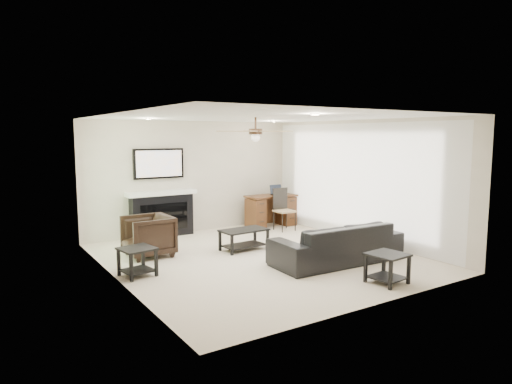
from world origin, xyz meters
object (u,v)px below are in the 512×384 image
armchair (148,236)px  fireplace_unit (162,193)px  sofa (337,243)px  desk (271,211)px  coffee_table (244,240)px

armchair → fireplace_unit: (0.82, 1.40, 0.58)m
sofa → desk: desk is taller
sofa → desk: 3.30m
fireplace_unit → desk: fireplace_unit is taller
armchair → desk: bearing=106.7°
sofa → fireplace_unit: (-1.78, 3.55, 0.61)m
fireplace_unit → desk: (2.61, -0.36, -0.57)m
sofa → coffee_table: bearing=-58.1°
coffee_table → desk: (1.73, 1.59, 0.18)m
coffee_table → armchair: bearing=159.0°
fireplace_unit → desk: size_ratio=1.57×
armchair → coffee_table: bearing=71.8°
sofa → armchair: 3.37m
sofa → fireplace_unit: bearing=-60.8°
fireplace_unit → desk: bearing=-7.9°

